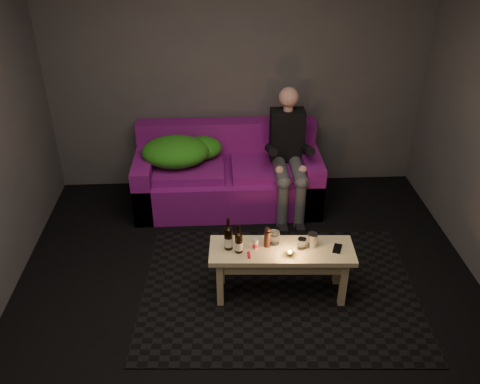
# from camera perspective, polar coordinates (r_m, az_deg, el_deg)

# --- Properties ---
(floor) EXTENTS (4.50, 4.50, 0.00)m
(floor) POSITION_cam_1_polar(r_m,az_deg,el_deg) (4.15, 1.30, -14.23)
(floor) COLOR black
(floor) RESTS_ON ground
(room) EXTENTS (4.50, 4.50, 4.50)m
(room) POSITION_cam_1_polar(r_m,az_deg,el_deg) (3.63, 1.07, 10.01)
(room) COLOR silver
(room) RESTS_ON ground
(rug) EXTENTS (2.40, 1.80, 0.01)m
(rug) POSITION_cam_1_polar(r_m,az_deg,el_deg) (4.42, 4.38, -10.81)
(rug) COLOR black
(rug) RESTS_ON floor
(sofa) EXTENTS (1.91, 0.86, 0.82)m
(sofa) POSITION_cam_1_polar(r_m,az_deg,el_deg) (5.42, -1.40, 1.74)
(sofa) COLOR #78107C
(sofa) RESTS_ON floor
(green_blanket) EXTENTS (0.84, 0.57, 0.29)m
(green_blanket) POSITION_cam_1_polar(r_m,az_deg,el_deg) (5.28, -6.76, 4.60)
(green_blanket) COLOR #2B8718
(green_blanket) RESTS_ON sofa
(person) EXTENTS (0.34, 0.79, 1.28)m
(person) POSITION_cam_1_polar(r_m,az_deg,el_deg) (5.16, 5.46, 4.59)
(person) COLOR black
(person) RESTS_ON sofa
(coffee_table) EXTENTS (1.17, 0.43, 0.47)m
(coffee_table) POSITION_cam_1_polar(r_m,az_deg,el_deg) (4.13, 4.67, -7.30)
(coffee_table) COLOR tan
(coffee_table) RESTS_ON rug
(beer_bottle_a) EXTENTS (0.07, 0.07, 0.28)m
(beer_bottle_a) POSITION_cam_1_polar(r_m,az_deg,el_deg) (4.01, -1.32, -5.16)
(beer_bottle_a) COLOR black
(beer_bottle_a) RESTS_ON coffee_table
(beer_bottle_b) EXTENTS (0.06, 0.06, 0.25)m
(beer_bottle_b) POSITION_cam_1_polar(r_m,az_deg,el_deg) (3.98, -0.14, -5.65)
(beer_bottle_b) COLOR black
(beer_bottle_b) RESTS_ON coffee_table
(salt_shaker) EXTENTS (0.06, 0.06, 0.09)m
(salt_shaker) POSITION_cam_1_polar(r_m,az_deg,el_deg) (4.05, 1.74, -5.83)
(salt_shaker) COLOR silver
(salt_shaker) RESTS_ON coffee_table
(pepper_mill) EXTENTS (0.05, 0.05, 0.14)m
(pepper_mill) POSITION_cam_1_polar(r_m,az_deg,el_deg) (4.06, 3.07, -5.30)
(pepper_mill) COLOR black
(pepper_mill) RESTS_ON coffee_table
(tumbler_back) EXTENTS (0.11, 0.11, 0.11)m
(tumbler_back) POSITION_cam_1_polar(r_m,az_deg,el_deg) (4.11, 3.84, -5.13)
(tumbler_back) COLOR white
(tumbler_back) RESTS_ON coffee_table
(tealight) EXTENTS (0.06, 0.06, 0.04)m
(tealight) POSITION_cam_1_polar(r_m,az_deg,el_deg) (4.01, 5.61, -6.81)
(tealight) COLOR white
(tealight) RESTS_ON coffee_table
(tumbler_front) EXTENTS (0.09, 0.09, 0.09)m
(tumbler_front) POSITION_cam_1_polar(r_m,az_deg,el_deg) (4.08, 6.97, -5.76)
(tumbler_front) COLOR white
(tumbler_front) RESTS_ON coffee_table
(steel_cup) EXTENTS (0.09, 0.09, 0.11)m
(steel_cup) POSITION_cam_1_polar(r_m,az_deg,el_deg) (4.11, 8.12, -5.33)
(steel_cup) COLOR #AFB2B6
(steel_cup) RESTS_ON coffee_table
(smartphone) EXTENTS (0.10, 0.14, 0.01)m
(smartphone) POSITION_cam_1_polar(r_m,az_deg,el_deg) (4.14, 10.87, -6.25)
(smartphone) COLOR black
(smartphone) RESTS_ON coffee_table
(red_lighter) EXTENTS (0.02, 0.08, 0.01)m
(red_lighter) POSITION_cam_1_polar(r_m,az_deg,el_deg) (3.99, 0.99, -7.09)
(red_lighter) COLOR #BA0B25
(red_lighter) RESTS_ON coffee_table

